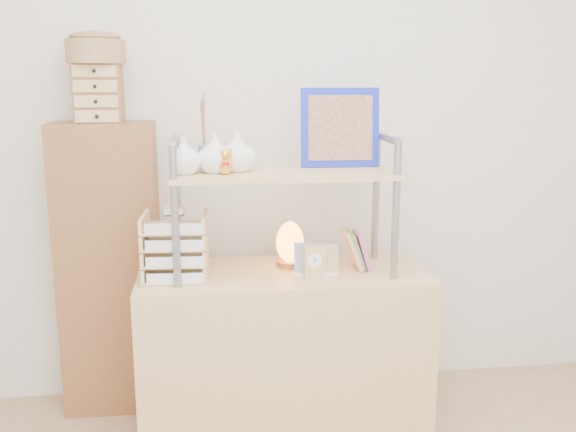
% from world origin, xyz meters
% --- Properties ---
extents(room_shell, '(3.42, 3.41, 2.61)m').
position_xyz_m(room_shell, '(0.00, 0.39, 1.69)').
color(room_shell, silver).
rests_on(room_shell, ground).
extents(desk, '(1.20, 0.50, 0.75)m').
position_xyz_m(desk, '(0.00, 1.20, 0.38)').
color(desk, tan).
rests_on(desk, ground).
extents(cabinet, '(0.45, 0.25, 1.35)m').
position_xyz_m(cabinet, '(-0.76, 1.57, 0.68)').
color(cabinet, brown).
rests_on(cabinet, ground).
extents(hutch, '(0.91, 0.34, 0.75)m').
position_xyz_m(hutch, '(-0.08, 1.21, 1.19)').
color(hutch, gray).
rests_on(hutch, desk).
extents(letter_tray, '(0.25, 0.24, 0.29)m').
position_xyz_m(letter_tray, '(-0.44, 1.17, 0.87)').
color(letter_tray, tan).
rests_on(letter_tray, desk).
extents(salt_lamp, '(0.13, 0.12, 0.20)m').
position_xyz_m(salt_lamp, '(0.04, 1.27, 0.85)').
color(salt_lamp, brown).
rests_on(salt_lamp, desk).
extents(desk_clock, '(0.10, 0.06, 0.13)m').
position_xyz_m(desk_clock, '(0.12, 1.13, 0.81)').
color(desk_clock, '#D7B573').
rests_on(desk_clock, desk).
extents(postcard_stand, '(0.19, 0.05, 0.13)m').
position_xyz_m(postcard_stand, '(0.13, 1.15, 0.79)').
color(postcard_stand, white).
rests_on(postcard_stand, desk).
extents(drawer_chest, '(0.20, 0.16, 0.25)m').
position_xyz_m(drawer_chest, '(-0.76, 1.55, 1.48)').
color(drawer_chest, brown).
rests_on(drawer_chest, cabinet).
extents(woven_basket, '(0.25, 0.25, 0.10)m').
position_xyz_m(woven_basket, '(-0.76, 1.55, 1.65)').
color(woven_basket, olive).
rests_on(woven_basket, drawer_chest).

